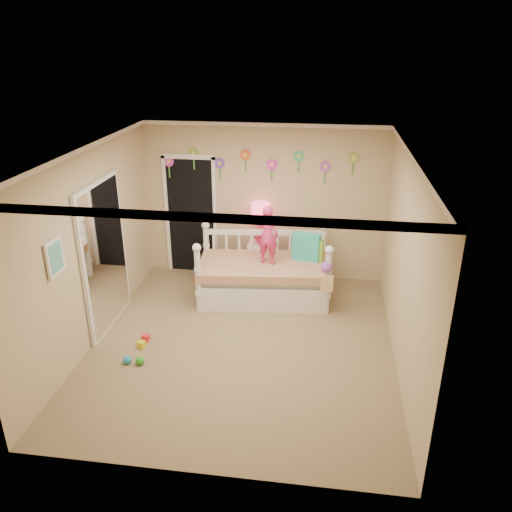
# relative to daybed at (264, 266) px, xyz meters

# --- Properties ---
(floor) EXTENTS (4.00, 4.50, 0.01)m
(floor) POSITION_rel_daybed_xyz_m (-0.11, -1.40, -0.55)
(floor) COLOR #7F684C
(floor) RESTS_ON ground
(ceiling) EXTENTS (4.00, 4.50, 0.01)m
(ceiling) POSITION_rel_daybed_xyz_m (-0.11, -1.40, 2.05)
(ceiling) COLOR white
(ceiling) RESTS_ON floor
(back_wall) EXTENTS (4.00, 0.01, 2.60)m
(back_wall) POSITION_rel_daybed_xyz_m (-0.11, 0.85, 0.75)
(back_wall) COLOR tan
(back_wall) RESTS_ON floor
(left_wall) EXTENTS (0.01, 4.50, 2.60)m
(left_wall) POSITION_rel_daybed_xyz_m (-2.11, -1.40, 0.75)
(left_wall) COLOR tan
(left_wall) RESTS_ON floor
(right_wall) EXTENTS (0.01, 4.50, 2.60)m
(right_wall) POSITION_rel_daybed_xyz_m (1.89, -1.40, 0.75)
(right_wall) COLOR tan
(right_wall) RESTS_ON floor
(crown_molding) EXTENTS (4.00, 4.50, 0.06)m
(crown_molding) POSITION_rel_daybed_xyz_m (-0.11, -1.40, 2.02)
(crown_molding) COLOR white
(crown_molding) RESTS_ON ceiling
(daybed) EXTENTS (2.12, 1.28, 1.10)m
(daybed) POSITION_rel_daybed_xyz_m (0.00, 0.00, 0.00)
(daybed) COLOR white
(daybed) RESTS_ON floor
(pillow_turquoise) EXTENTS (0.45, 0.24, 0.43)m
(pillow_turquoise) POSITION_rel_daybed_xyz_m (0.64, 0.19, 0.28)
(pillow_turquoise) COLOR #24B6B0
(pillow_turquoise) RESTS_ON daybed
(pillow_lime) EXTENTS (0.37, 0.19, 0.34)m
(pillow_lime) POSITION_rel_daybed_xyz_m (0.73, 0.20, 0.23)
(pillow_lime) COLOR #8DD641
(pillow_lime) RESTS_ON daybed
(child) EXTENTS (0.38, 0.29, 0.92)m
(child) POSITION_rel_daybed_xyz_m (0.06, -0.02, 0.52)
(child) COLOR #EB3578
(child) RESTS_ON daybed
(nightstand) EXTENTS (0.41, 0.31, 0.67)m
(nightstand) POSITION_rel_daybed_xyz_m (-0.14, 0.67, -0.21)
(nightstand) COLOR white
(nightstand) RESTS_ON floor
(table_lamp) EXTENTS (0.31, 0.31, 0.68)m
(table_lamp) POSITION_rel_daybed_xyz_m (-0.14, 0.67, 0.57)
(table_lamp) COLOR #DF1D4F
(table_lamp) RESTS_ON nightstand
(closet_doorway) EXTENTS (0.90, 0.04, 2.07)m
(closet_doorway) POSITION_rel_daybed_xyz_m (-1.36, 0.84, 0.49)
(closet_doorway) COLOR black
(closet_doorway) RESTS_ON back_wall
(flower_decals) EXTENTS (3.40, 0.02, 0.50)m
(flower_decals) POSITION_rel_daybed_xyz_m (-0.20, 0.84, 1.39)
(flower_decals) COLOR #B2668C
(flower_decals) RESTS_ON back_wall
(mirror_closet) EXTENTS (0.07, 1.30, 2.10)m
(mirror_closet) POSITION_rel_daybed_xyz_m (-2.07, -1.10, 0.50)
(mirror_closet) COLOR white
(mirror_closet) RESTS_ON left_wall
(wall_picture) EXTENTS (0.05, 0.34, 0.42)m
(wall_picture) POSITION_rel_daybed_xyz_m (-2.08, -2.30, 1.00)
(wall_picture) COLOR white
(wall_picture) RESTS_ON left_wall
(hanging_bag) EXTENTS (0.20, 0.16, 0.36)m
(hanging_bag) POSITION_rel_daybed_xyz_m (0.96, -0.55, 0.12)
(hanging_bag) COLOR beige
(hanging_bag) RESTS_ON daybed
(toy_scatter) EXTENTS (1.16, 1.48, 0.11)m
(toy_scatter) POSITION_rel_daybed_xyz_m (-1.52, -1.91, -0.49)
(toy_scatter) COLOR #996666
(toy_scatter) RESTS_ON floor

